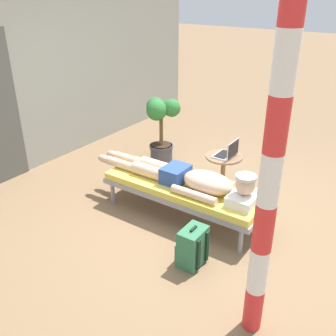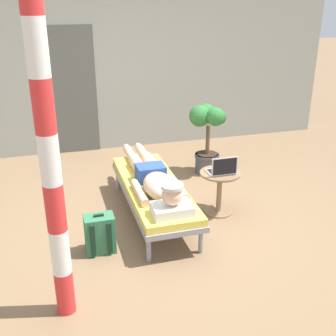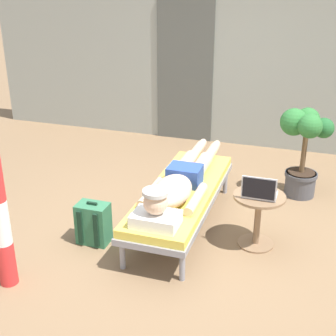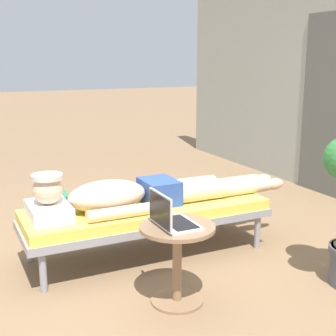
{
  "view_description": "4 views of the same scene",
  "coord_description": "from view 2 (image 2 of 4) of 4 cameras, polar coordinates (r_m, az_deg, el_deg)",
  "views": [
    {
      "loc": [
        -3.47,
        -1.92,
        2.54
      ],
      "look_at": [
        -0.1,
        0.39,
        0.56
      ],
      "focal_mm": 41.15,
      "sensor_mm": 36.0,
      "label": 1
    },
    {
      "loc": [
        -1.16,
        -4.06,
        2.42
      ],
      "look_at": [
        0.14,
        0.4,
        0.5
      ],
      "focal_mm": 44.37,
      "sensor_mm": 36.0,
      "label": 2
    },
    {
      "loc": [
        1.08,
        -3.87,
        2.45
      ],
      "look_at": [
        -0.31,
        0.38,
        0.52
      ],
      "focal_mm": 50.47,
      "sensor_mm": 36.0,
      "label": 3
    },
    {
      "loc": [
        3.16,
        -1.21,
        1.55
      ],
      "look_at": [
        -0.13,
        0.37,
        0.69
      ],
      "focal_mm": 50.43,
      "sensor_mm": 36.0,
      "label": 4
    }
  ],
  "objects": [
    {
      "name": "lounge_chair",
      "position": [
        4.83,
        -2.05,
        -2.99
      ],
      "size": [
        0.64,
        1.95,
        0.42
      ],
      "color": "gray",
      "rests_on": "ground"
    },
    {
      "name": "porch_post",
      "position": [
        3.07,
        -15.96,
        1.13
      ],
      "size": [
        0.15,
        0.15,
        2.7
      ],
      "color": "red",
      "rests_on": "ground"
    },
    {
      "name": "laptop",
      "position": [
        4.82,
        7.46,
        -0.18
      ],
      "size": [
        0.31,
        0.24,
        0.23
      ],
      "color": "silver",
      "rests_on": "side_table"
    },
    {
      "name": "house_door_panel",
      "position": [
        6.93,
        -13.32,
        10.17
      ],
      "size": [
        0.84,
        0.03,
        2.04
      ],
      "primitive_type": "cube",
      "color": "#545651",
      "rests_on": "ground"
    },
    {
      "name": "backpack",
      "position": [
        4.31,
        -9.34,
        -8.92
      ],
      "size": [
        0.3,
        0.26,
        0.42
      ],
      "color": "#33724C",
      "rests_on": "ground"
    },
    {
      "name": "house_wall_back",
      "position": [
        7.05,
        -7.66,
        13.5
      ],
      "size": [
        7.6,
        0.2,
        2.7
      ],
      "primitive_type": "cube",
      "color": "#999E93",
      "rests_on": "ground"
    },
    {
      "name": "person_reclining",
      "position": [
        4.68,
        -1.8,
        -1.54
      ],
      "size": [
        0.53,
        2.17,
        0.33
      ],
      "color": "white",
      "rests_on": "lounge_chair"
    },
    {
      "name": "side_table",
      "position": [
        4.95,
        7.09,
        -2.38
      ],
      "size": [
        0.48,
        0.48,
        0.52
      ],
      "color": "#8C6B4C",
      "rests_on": "ground"
    },
    {
      "name": "potted_plant",
      "position": [
        6.01,
        5.44,
        5.02
      ],
      "size": [
        0.58,
        0.53,
        1.03
      ],
      "color": "#4C4C51",
      "rests_on": "ground"
    },
    {
      "name": "ground_plane",
      "position": [
        4.87,
        -0.29,
        -7.38
      ],
      "size": [
        40.0,
        40.0,
        0.0
      ],
      "primitive_type": "plane",
      "color": "#846647"
    }
  ]
}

